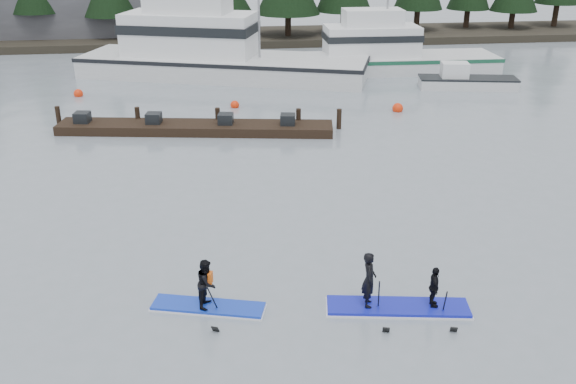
{
  "coord_description": "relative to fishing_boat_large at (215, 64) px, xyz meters",
  "views": [
    {
      "loc": [
        -2.52,
        -13.64,
        9.5
      ],
      "look_at": [
        0.0,
        6.0,
        1.1
      ],
      "focal_mm": 40.0,
      "sensor_mm": 36.0,
      "label": 1
    }
  ],
  "objects": [
    {
      "name": "fishing_boat_medium",
      "position": [
        11.73,
        0.09,
        -0.21
      ],
      "size": [
        13.89,
        4.28,
        8.31
      ],
      "rotation": [
        0.0,
        0.0,
        -0.02
      ],
      "color": "silver",
      "rests_on": "ground"
    },
    {
      "name": "floating_dock",
      "position": [
        -1.29,
        -12.12,
        -0.58
      ],
      "size": [
        13.42,
        3.9,
        0.44
      ],
      "primitive_type": "cube",
      "rotation": [
        0.0,
        0.0,
        -0.16
      ],
      "color": "black",
      "rests_on": "ground"
    },
    {
      "name": "paddleboard_solo",
      "position": [
        -0.88,
        -27.71,
        -0.26
      ],
      "size": [
        3.07,
        1.51,
        1.89
      ],
      "rotation": [
        0.0,
        0.0,
        -0.27
      ],
      "color": "#1436C2",
      "rests_on": "ground"
    },
    {
      "name": "treeline",
      "position": [
        1.91,
        13.32,
        -0.8
      ],
      "size": [
        60.0,
        4.0,
        8.0
      ],
      "primitive_type": null,
      "color": "black",
      "rests_on": "ground"
    },
    {
      "name": "paddleboard_duo",
      "position": [
        4.04,
        -28.38,
        -0.31
      ],
      "size": [
        3.83,
        1.55,
        2.16
      ],
      "rotation": [
        0.0,
        0.0,
        -0.16
      ],
      "color": "#131BB5",
      "rests_on": "ground"
    },
    {
      "name": "ground",
      "position": [
        1.91,
        -28.68,
        -0.8
      ],
      "size": [
        160.0,
        160.0,
        0.0
      ],
      "primitive_type": "plane",
      "color": "gray",
      "rests_on": "ground"
    },
    {
      "name": "waterfront_building",
      "position": [
        -12.09,
        15.32,
        1.7
      ],
      "size": [
        18.0,
        6.0,
        5.0
      ],
      "primitive_type": "cube",
      "color": "#4C4C51",
      "rests_on": "ground"
    },
    {
      "name": "buoy_d",
      "position": [
        9.54,
        -9.75,
        -0.8
      ],
      "size": [
        0.58,
        0.58,
        0.58
      ],
      "primitive_type": "sphere",
      "color": "red",
      "rests_on": "ground"
    },
    {
      "name": "far_shore",
      "position": [
        1.91,
        13.32,
        -0.5
      ],
      "size": [
        70.0,
        8.0,
        0.6
      ],
      "primitive_type": "cube",
      "color": "#2D281E",
      "rests_on": "ground"
    },
    {
      "name": "buoy_b",
      "position": [
        0.85,
        -7.85,
        -0.8
      ],
      "size": [
        0.49,
        0.49,
        0.49
      ],
      "primitive_type": "sphere",
      "color": "red",
      "rests_on": "ground"
    },
    {
      "name": "buoy_a",
      "position": [
        -8.13,
        -4.24,
        -0.8
      ],
      "size": [
        0.54,
        0.54,
        0.54
      ],
      "primitive_type": "sphere",
      "color": "red",
      "rests_on": "ground"
    },
    {
      "name": "skiff",
      "position": [
        15.24,
        -5.31,
        -0.46
      ],
      "size": [
        6.03,
        2.79,
        0.68
      ],
      "primitive_type": "cube",
      "rotation": [
        0.0,
        0.0,
        -0.19
      ],
      "color": "silver",
      "rests_on": "ground"
    },
    {
      "name": "buoy_c",
      "position": [
        14.18,
        -0.82,
        -0.8
      ],
      "size": [
        0.52,
        0.52,
        0.52
      ],
      "primitive_type": "sphere",
      "color": "red",
      "rests_on": "ground"
    },
    {
      "name": "fishing_boat_large",
      "position": [
        0.0,
        0.0,
        0.0
      ],
      "size": [
        19.27,
        10.82,
        10.39
      ],
      "rotation": [
        0.0,
        0.0,
        -0.32
      ],
      "color": "silver",
      "rests_on": "ground"
    }
  ]
}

